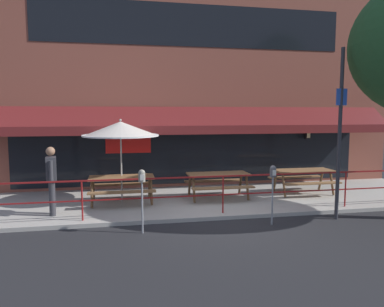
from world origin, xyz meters
The scene contains 12 objects.
ground_plane centered at (0.00, 0.00, 0.00)m, with size 120.00×120.00×0.00m, color #232326.
patio_deck centered at (0.00, 2.00, 0.05)m, with size 15.00×4.00×0.10m, color #ADA89E.
restaurant_building centered at (0.00, 4.23, 3.94)m, with size 15.00×1.60×7.93m.
patio_railing centered at (0.00, 0.30, 0.80)m, with size 13.84×0.04×0.97m.
picnic_table_left centered at (-2.51, 1.85, 0.71)m, with size 1.80×1.42×0.76m.
picnic_table_centre centered at (0.30, 1.87, 0.71)m, with size 1.80×1.42×0.76m.
picnic_table_right centered at (3.11, 2.01, 0.71)m, with size 1.80×1.42×0.76m.
patio_umbrella_left centered at (-2.51, 2.03, 2.18)m, with size 2.14×2.14×2.38m.
pedestrian_walking centered at (-4.23, 0.97, 1.06)m, with size 0.29×0.61×1.71m.
parking_meter_near centered at (-2.10, -0.62, 1.15)m, with size 0.15×0.16×1.42m.
parking_meter_far centered at (0.95, -0.59, 1.15)m, with size 0.15×0.16×1.42m.
street_sign_pole centered at (2.72, -0.45, 2.16)m, with size 0.28×0.09×4.20m.
Camera 1 is at (-2.59, -8.69, 2.64)m, focal length 35.00 mm.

